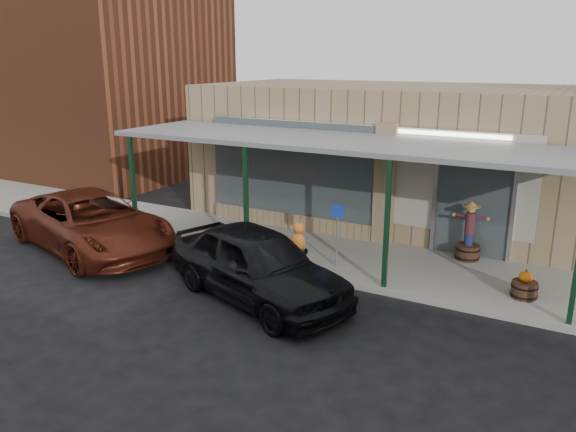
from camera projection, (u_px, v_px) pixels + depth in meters
The scene contains 10 objects.
ground at pixel (264, 312), 11.49m from camera, with size 120.00×120.00×0.00m, color black.
sidewalk at pixel (336, 256), 14.50m from camera, with size 40.00×3.20×0.15m, color gray.
storefront at pixel (397, 154), 17.78m from camera, with size 12.00×6.25×4.20m.
awning at pixel (339, 144), 13.66m from camera, with size 12.00×3.00×3.04m.
block_buildings_near at pixel (474, 100), 17.26m from camera, with size 61.00×8.00×8.00m.
barrel_scarecrow at pixel (468, 240), 13.93m from camera, with size 0.89×0.74×1.50m.
barrel_pumpkin at pixel (524, 288), 11.79m from camera, with size 0.67×0.67×0.63m.
handicap_sign at pixel (337, 227), 13.36m from camera, with size 0.32×0.05×1.55m.
parked_sedan at pixel (258, 264), 11.94m from camera, with size 5.01×3.34×1.59m.
car_maroon at pixel (91, 222), 15.04m from camera, with size 2.56×5.56×1.55m, color #531D10.
Camera 1 is at (5.53, -8.95, 5.04)m, focal length 35.00 mm.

